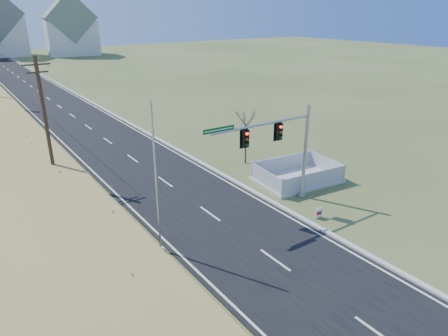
# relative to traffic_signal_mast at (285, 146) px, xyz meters

# --- Properties ---
(ground) EXTENTS (260.00, 260.00, 0.00)m
(ground) POSITION_rel_traffic_signal_mast_xyz_m (-4.68, -2.63, -3.96)
(ground) COLOR #445227
(ground) RESTS_ON ground
(road) EXTENTS (8.00, 180.00, 0.06)m
(road) POSITION_rel_traffic_signal_mast_xyz_m (-4.68, 47.37, -3.93)
(road) COLOR black
(road) RESTS_ON ground
(curb) EXTENTS (0.30, 180.00, 0.18)m
(curb) POSITION_rel_traffic_signal_mast_xyz_m (-0.53, 47.37, -3.87)
(curb) COLOR #B2AFA8
(curb) RESTS_ON ground
(utility_pole_near) EXTENTS (1.80, 0.26, 9.00)m
(utility_pole_near) POSITION_rel_traffic_signal_mast_xyz_m (-11.18, 12.37, 0.72)
(utility_pole_near) COLOR #422D1E
(utility_pole_near) RESTS_ON ground
(condo_ne) EXTENTS (14.12, 10.51, 16.52)m
(condo_ne) POSITION_rel_traffic_signal_mast_xyz_m (15.32, 101.37, 2.87)
(condo_ne) COLOR silver
(condo_ne) RESTS_ON ground
(traffic_signal_mast) EXTENTS (7.94, 0.54, 6.32)m
(traffic_signal_mast) POSITION_rel_traffic_signal_mast_xyz_m (0.00, 0.00, 0.00)
(traffic_signal_mast) COLOR #9EA0A5
(traffic_signal_mast) RESTS_ON ground
(fence_enclosure) EXTENTS (6.26, 4.61, 1.34)m
(fence_enclosure) POSITION_rel_traffic_signal_mast_xyz_m (3.46, 2.09, -3.69)
(fence_enclosure) COLOR #B7B5AD
(fence_enclosure) RESTS_ON ground
(open_sign) EXTENTS (0.51, 0.08, 0.64)m
(open_sign) POSITION_rel_traffic_signal_mast_xyz_m (0.48, -2.78, -3.62)
(open_sign) COLOR white
(open_sign) RESTS_ON ground
(flagpole) EXTENTS (0.36, 0.36, 7.98)m
(flagpole) POSITION_rel_traffic_signal_mast_xyz_m (-8.98, -0.50, -0.78)
(flagpole) COLOR #B7B5AD
(flagpole) RESTS_ON ground
(bare_tree) EXTENTS (1.76, 1.76, 4.67)m
(bare_tree) POSITION_rel_traffic_signal_mast_xyz_m (2.58, 7.15, -0.20)
(bare_tree) COLOR #4C3F33
(bare_tree) RESTS_ON ground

